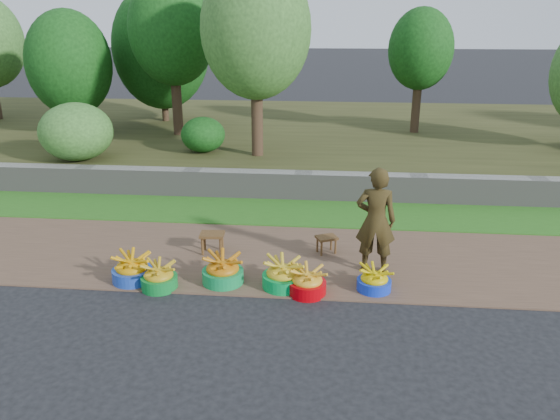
# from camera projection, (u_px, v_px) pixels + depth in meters

# --- Properties ---
(ground_plane) EXTENTS (120.00, 120.00, 0.00)m
(ground_plane) POSITION_uv_depth(u_px,v_px,m) (285.00, 299.00, 7.01)
(ground_plane) COLOR black
(ground_plane) RESTS_ON ground
(dirt_shoulder) EXTENTS (80.00, 2.50, 0.02)m
(dirt_shoulder) POSITION_uv_depth(u_px,v_px,m) (293.00, 258.00, 8.18)
(dirt_shoulder) COLOR brown
(dirt_shoulder) RESTS_ON ground
(grass_verge) EXTENTS (80.00, 1.50, 0.04)m
(grass_verge) POSITION_uv_depth(u_px,v_px,m) (300.00, 212.00, 10.05)
(grass_verge) COLOR #2B6B1C
(grass_verge) RESTS_ON ground
(retaining_wall) EXTENTS (80.00, 0.35, 0.55)m
(retaining_wall) POSITION_uv_depth(u_px,v_px,m) (303.00, 186.00, 10.76)
(retaining_wall) COLOR gray
(retaining_wall) RESTS_ON ground
(earth_bank) EXTENTS (80.00, 10.00, 0.50)m
(earth_bank) POSITION_uv_depth(u_px,v_px,m) (313.00, 136.00, 15.37)
(earth_bank) COLOR #3A3C1B
(earth_bank) RESTS_ON ground
(vegetation) EXTENTS (34.45, 6.95, 4.40)m
(vegetation) POSITION_uv_depth(u_px,v_px,m) (156.00, 49.00, 13.85)
(vegetation) COLOR #3C2A1C
(vegetation) RESTS_ON earth_bank
(basin_a) EXTENTS (0.54, 0.54, 0.41)m
(basin_a) POSITION_uv_depth(u_px,v_px,m) (132.00, 270.00, 7.40)
(basin_a) COLOR #1D42AF
(basin_a) RESTS_ON ground
(basin_b) EXTENTS (0.49, 0.49, 0.36)m
(basin_b) POSITION_uv_depth(u_px,v_px,m) (159.00, 277.00, 7.24)
(basin_b) COLOR #0D782C
(basin_b) RESTS_ON ground
(basin_c) EXTENTS (0.56, 0.56, 0.42)m
(basin_c) POSITION_uv_depth(u_px,v_px,m) (223.00, 271.00, 7.36)
(basin_c) COLOR #0F8A45
(basin_c) RESTS_ON ground
(basin_d) EXTENTS (0.55, 0.55, 0.41)m
(basin_d) POSITION_uv_depth(u_px,v_px,m) (283.00, 275.00, 7.24)
(basin_d) COLOR #049740
(basin_d) RESTS_ON ground
(basin_e) EXTENTS (0.50, 0.50, 0.37)m
(basin_e) POSITION_uv_depth(u_px,v_px,m) (307.00, 282.00, 7.09)
(basin_e) COLOR #AF0008
(basin_e) RESTS_ON ground
(basin_f) EXTENTS (0.45, 0.45, 0.34)m
(basin_f) POSITION_uv_depth(u_px,v_px,m) (374.00, 280.00, 7.17)
(basin_f) COLOR #1232D0
(basin_f) RESTS_ON ground
(stool_left) EXTENTS (0.37, 0.30, 0.32)m
(stool_left) POSITION_uv_depth(u_px,v_px,m) (212.00, 237.00, 8.26)
(stool_left) COLOR #53371B
(stool_left) RESTS_ON dirt_shoulder
(stool_right) EXTENTS (0.37, 0.34, 0.27)m
(stool_right) POSITION_uv_depth(u_px,v_px,m) (327.00, 240.00, 8.27)
(stool_right) COLOR #53371B
(stool_right) RESTS_ON dirt_shoulder
(vendor_woman) EXTENTS (0.57, 0.40, 1.52)m
(vendor_woman) POSITION_uv_depth(u_px,v_px,m) (376.00, 221.00, 7.50)
(vendor_woman) COLOR black
(vendor_woman) RESTS_ON dirt_shoulder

